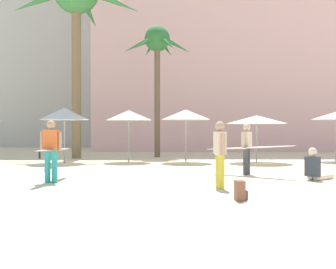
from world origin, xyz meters
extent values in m
plane|color=beige|center=(0.00, 0.00, 0.00)|extent=(120.00, 120.00, 0.00)
cube|color=beige|center=(5.97, 26.85, 8.12)|extent=(22.64, 8.94, 16.24)
cylinder|color=brown|center=(-4.79, 15.76, 4.35)|extent=(0.48, 0.48, 8.71)
cone|color=#387A3D|center=(-2.86, 15.77, 8.15)|extent=(2.86, 0.55, 1.59)
cone|color=#387A3D|center=(-4.52, 17.66, 8.14)|extent=(0.92, 2.89, 1.62)
cone|color=#387A3D|center=(-6.72, 15.76, 8.18)|extent=(2.87, 0.54, 1.55)
cylinder|color=brown|center=(-0.63, 16.93, 3.23)|extent=(0.31, 0.31, 6.47)
sphere|color=#2D6B33|center=(-0.63, 16.93, 6.47)|extent=(1.39, 1.39, 1.39)
cone|color=#2D6B33|center=(0.45, 16.86, 6.07)|extent=(1.63, 0.40, 1.06)
cone|color=#2D6B33|center=(-0.17, 17.95, 6.15)|extent=(0.96, 1.64, 0.92)
cone|color=#2D6B33|center=(-1.08, 17.95, 6.14)|extent=(0.95, 1.64, 0.93)
cone|color=#2D6B33|center=(-1.73, 17.08, 6.13)|extent=(1.68, 0.53, 0.95)
cone|color=#2D6B33|center=(-1.30, 16.08, 6.06)|extent=(1.24, 1.45, 1.08)
cone|color=#2D6B33|center=(-0.08, 16.01, 6.05)|extent=(1.08, 1.53, 1.11)
cylinder|color=gray|center=(7.84, 13.70, 1.16)|extent=(0.06, 0.06, 2.32)
cone|color=white|center=(7.84, 13.70, 2.14)|extent=(2.27, 2.27, 0.35)
cylinder|color=gray|center=(3.98, 12.95, 1.06)|extent=(0.06, 0.06, 2.13)
cone|color=white|center=(3.98, 12.95, 1.94)|extent=(2.74, 2.74, 0.37)
cylinder|color=gray|center=(0.80, 13.08, 1.20)|extent=(0.06, 0.06, 2.40)
cone|color=beige|center=(0.80, 13.08, 2.17)|extent=(2.27, 2.27, 0.47)
cylinder|color=gray|center=(-1.81, 13.26, 1.19)|extent=(0.06, 0.06, 2.38)
cone|color=white|center=(-1.81, 13.26, 2.15)|extent=(2.14, 2.14, 0.46)
cylinder|color=gray|center=(-4.59, 12.60, 1.23)|extent=(0.06, 0.06, 2.47)
cone|color=white|center=(-4.59, 12.60, 2.20)|extent=(2.16, 2.16, 0.54)
cube|color=white|center=(2.42, 2.71, 0.01)|extent=(1.65, 0.88, 0.01)
cube|color=brown|center=(1.57, 2.79, 0.21)|extent=(0.20, 0.31, 0.42)
cube|color=brown|center=(1.69, 2.80, 0.13)|extent=(0.07, 0.21, 0.18)
cylinder|color=beige|center=(4.52, 6.63, 0.08)|extent=(0.79, 0.67, 0.16)
cylinder|color=beige|center=(4.64, 6.48, 0.08)|extent=(0.79, 0.67, 0.16)
cube|color=#333842|center=(4.24, 6.28, 0.41)|extent=(0.42, 0.45, 0.58)
sphere|color=beige|center=(4.24, 6.28, 0.84)|extent=(0.34, 0.34, 0.24)
cylinder|color=teal|center=(-3.27, 5.73, 0.45)|extent=(0.17, 0.17, 0.90)
cylinder|color=teal|center=(-3.07, 5.72, 0.45)|extent=(0.17, 0.17, 0.90)
cube|color=orange|center=(-3.17, 5.73, 1.18)|extent=(0.41, 0.23, 0.57)
sphere|color=tan|center=(-3.17, 5.73, 1.61)|extent=(0.25, 0.25, 0.24)
cylinder|color=tan|center=(-3.42, 5.74, 1.15)|extent=(0.10, 0.10, 0.54)
cylinder|color=tan|center=(-2.92, 5.72, 1.15)|extent=(0.10, 0.10, 0.54)
ellipsoid|color=#B2B2B7|center=(-3.17, 6.03, 0.90)|extent=(0.46, 2.68, 0.10)
ellipsoid|color=#9D3C2E|center=(-3.17, 6.03, 0.90)|extent=(0.49, 2.69, 0.07)
cube|color=black|center=(-3.24, 4.96, 0.80)|extent=(0.02, 0.10, 0.18)
cylinder|color=#3D3D42|center=(2.67, 7.93, 0.43)|extent=(0.22, 0.22, 0.87)
cylinder|color=#3D3D42|center=(2.57, 7.76, 0.43)|extent=(0.22, 0.22, 0.87)
cube|color=beige|center=(2.62, 7.85, 1.14)|extent=(0.40, 0.46, 0.54)
sphere|color=#D1A889|center=(2.62, 7.85, 1.55)|extent=(0.33, 0.33, 0.24)
cylinder|color=#D1A889|center=(2.75, 8.06, 1.10)|extent=(0.14, 0.14, 0.51)
cylinder|color=#D1A889|center=(2.49, 7.63, 1.10)|extent=(0.14, 0.14, 0.51)
ellipsoid|color=white|center=(2.62, 7.55, 0.90)|extent=(2.71, 2.13, 0.23)
ellipsoid|color=brown|center=(2.62, 7.55, 0.90)|extent=(2.73, 2.15, 0.21)
cube|color=black|center=(1.61, 8.30, 0.71)|extent=(0.10, 0.08, 0.19)
cylinder|color=gold|center=(1.36, 4.75, 0.42)|extent=(0.19, 0.19, 0.84)
cylinder|color=gold|center=(1.40, 4.55, 0.42)|extent=(0.19, 0.19, 0.84)
cube|color=beige|center=(1.38, 4.65, 1.13)|extent=(0.30, 0.44, 0.57)
sphere|color=tan|center=(1.38, 4.65, 1.56)|extent=(0.28, 0.28, 0.24)
cylinder|color=tan|center=(1.32, 4.90, 1.09)|extent=(0.12, 0.12, 0.54)
cylinder|color=tan|center=(1.43, 4.41, 1.09)|extent=(0.12, 0.12, 0.54)
camera|label=1|loc=(0.18, -5.69, 1.44)|focal=44.31mm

